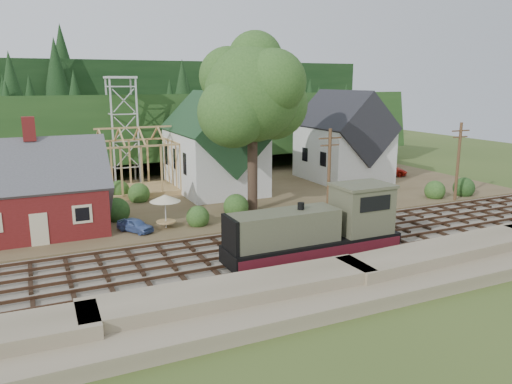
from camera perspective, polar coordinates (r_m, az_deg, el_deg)
name	(u,v)px	position (r m, az deg, el deg)	size (l,w,h in m)	color
ground	(285,249)	(36.35, 3.36, -6.56)	(140.00, 140.00, 0.00)	#384C1E
embankment	(356,294)	(29.69, 11.34, -11.33)	(64.00, 5.00, 1.60)	#7F7259
railroad_bed	(285,248)	(36.33, 3.36, -6.44)	(64.00, 11.00, 0.16)	#726B5B
village_flat	(203,196)	(52.22, -6.07, -0.50)	(64.00, 26.00, 0.30)	brown
hillside	(149,164)	(74.95, -12.12, 3.16)	(70.00, 28.00, 8.00)	#1E3F19
ridge	(128,150)	(90.45, -14.45, 4.62)	(80.00, 20.00, 12.00)	black
depot	(35,196)	(42.05, -23.90, -0.45)	(10.80, 7.41, 9.00)	#5F1715
church	(215,145)	(53.56, -4.76, 5.32)	(8.40, 15.17, 13.00)	silver
farmhouse	(343,142)	(60.44, 9.91, 5.70)	(8.40, 10.80, 10.60)	silver
timber_frame	(136,165)	(53.88, -13.60, 3.00)	(8.20, 6.20, 6.99)	tan
lattice_tower	(121,98)	(59.11, -15.15, 10.34)	(3.20, 3.20, 12.12)	silver
big_tree	(254,101)	(44.36, -0.26, 10.40)	(10.90, 8.40, 14.70)	#38281E
telegraph_pole_near	(329,173)	(43.11, 8.34, 2.21)	(2.20, 0.28, 8.00)	#4C331E
telegraph_pole_far	(458,161)	(52.80, 22.10, 3.31)	(2.20, 0.28, 8.00)	#4C331E
locomotive	(320,230)	(33.70, 7.28, -4.36)	(12.16, 3.04, 4.86)	black
car_blue	(135,225)	(40.38, -13.64, -3.69)	(1.28, 3.17, 1.08)	#4F6BAA
car_red	(387,170)	(64.62, 14.79, 2.42)	(2.22, 4.81, 1.34)	red
patio_set	(165,200)	(40.54, -10.35, -0.85)	(2.46, 2.46, 2.74)	silver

